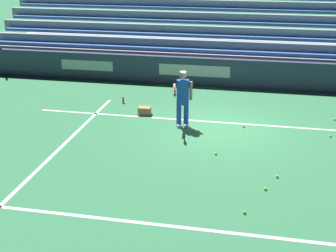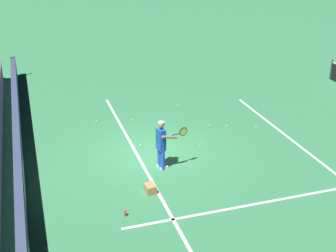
{
  "view_description": "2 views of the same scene",
  "coord_description": "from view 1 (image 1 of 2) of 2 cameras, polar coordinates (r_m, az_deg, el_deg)",
  "views": [
    {
      "loc": [
        -1.1,
        13.22,
        5.14
      ],
      "look_at": [
        1.24,
        1.7,
        0.62
      ],
      "focal_mm": 50.0,
      "sensor_mm": 36.0,
      "label": 1
    },
    {
      "loc": [
        14.6,
        -3.97,
        7.78
      ],
      "look_at": [
        0.92,
        0.36,
        1.44
      ],
      "focal_mm": 50.0,
      "sensor_mm": 36.0,
      "label": 2
    }
  ],
  "objects": [
    {
      "name": "ground_plane",
      "position": [
        14.23,
        6.26,
        -0.26
      ],
      "size": [
        160.0,
        160.0,
        0.0
      ],
      "primitive_type": "plane",
      "color": "#337A4C"
    },
    {
      "name": "court_baseline_white",
      "position": [
        14.69,
        6.45,
        0.44
      ],
      "size": [
        12.0,
        0.1,
        0.01
      ],
      "primitive_type": "cube",
      "color": "white",
      "rests_on": "ground"
    },
    {
      "name": "court_sideline_white",
      "position": [
        11.77,
        -16.22,
        -5.74
      ],
      "size": [
        0.1,
        12.0,
        0.01
      ],
      "primitive_type": "cube",
      "color": "white",
      "rests_on": "ground"
    },
    {
      "name": "court_service_line_white",
      "position": [
        9.34,
        2.88,
        -12.36
      ],
      "size": [
        8.22,
        0.1,
        0.01
      ],
      "primitive_type": "cube",
      "color": "white",
      "rests_on": "ground"
    },
    {
      "name": "back_wall_sponsor_board",
      "position": [
        18.39,
        7.68,
        6.41
      ],
      "size": [
        22.22,
        0.25,
        1.1
      ],
      "color": "#384260",
      "rests_on": "ground"
    },
    {
      "name": "bleacher_stand",
      "position": [
        20.89,
        8.29,
        8.83
      ],
      "size": [
        21.11,
        4.0,
        3.85
      ],
      "color": "#9EA3A8",
      "rests_on": "ground"
    },
    {
      "name": "tennis_player",
      "position": [
        13.99,
        1.78,
        3.37
      ],
      "size": [
        0.59,
        1.05,
        1.71
      ],
      "color": "blue",
      "rests_on": "ground"
    },
    {
      "name": "ball_box_cardboard",
      "position": [
        15.25,
        -2.88,
        1.85
      ],
      "size": [
        0.42,
        0.33,
        0.26
      ],
      "primitive_type": "cube",
      "rotation": [
        0.0,
        0.0,
        0.08
      ],
      "color": "#A87F51",
      "rests_on": "ground"
    },
    {
      "name": "tennis_ball_on_baseline",
      "position": [
        9.9,
        9.32,
        -10.35
      ],
      "size": [
        0.07,
        0.07,
        0.07
      ],
      "primitive_type": "sphere",
      "color": "#CCE533",
      "rests_on": "ground"
    },
    {
      "name": "tennis_ball_near_player",
      "position": [
        14.38,
        9.2,
        -0.04
      ],
      "size": [
        0.07,
        0.07,
        0.07
      ],
      "primitive_type": "sphere",
      "color": "#CCE533",
      "rests_on": "ground"
    },
    {
      "name": "tennis_ball_stray_back",
      "position": [
        10.86,
        11.81,
        -7.51
      ],
      "size": [
        0.07,
        0.07,
        0.07
      ],
      "primitive_type": "sphere",
      "color": "#CCE533",
      "rests_on": "ground"
    },
    {
      "name": "tennis_ball_far_left",
      "position": [
        15.67,
        19.62,
        0.76
      ],
      "size": [
        0.07,
        0.07,
        0.07
      ],
      "primitive_type": "sphere",
      "color": "#CCE533",
      "rests_on": "ground"
    },
    {
      "name": "tennis_ball_far_right",
      "position": [
        14.27,
        19.19,
        -1.16
      ],
      "size": [
        0.07,
        0.07,
        0.07
      ],
      "primitive_type": "sphere",
      "color": "#CCE533",
      "rests_on": "ground"
    },
    {
      "name": "tennis_ball_toward_net",
      "position": [
        12.41,
        5.85,
        -3.38
      ],
      "size": [
        0.07,
        0.07,
        0.07
      ],
      "primitive_type": "sphere",
      "color": "#CCE533",
      "rests_on": "ground"
    },
    {
      "name": "tennis_ball_by_box",
      "position": [
        11.46,
        13.17,
        -6.02
      ],
      "size": [
        0.07,
        0.07,
        0.07
      ],
      "primitive_type": "sphere",
      "color": "#CCE533",
      "rests_on": "ground"
    },
    {
      "name": "water_bottle",
      "position": [
        16.47,
        -5.49,
        3.17
      ],
      "size": [
        0.07,
        0.07,
        0.22
      ],
      "primitive_type": "cylinder",
      "color": "#EA4C33",
      "rests_on": "ground"
    }
  ]
}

